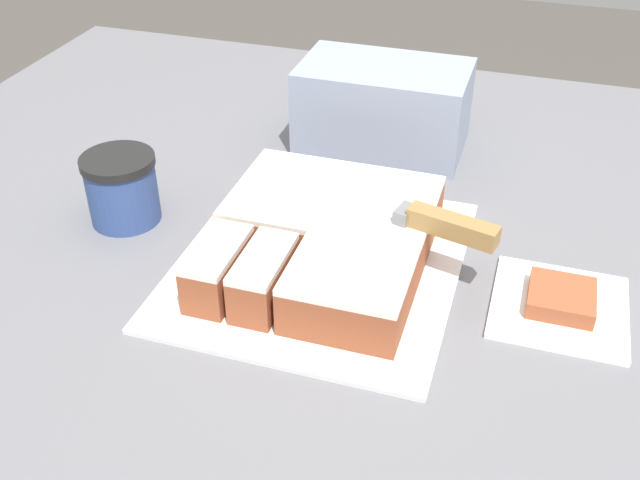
{
  "coord_description": "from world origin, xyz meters",
  "views": [
    {
      "loc": [
        0.18,
        -0.72,
        1.41
      ],
      "look_at": [
        -0.03,
        -0.08,
        0.94
      ],
      "focal_mm": 42.0,
      "sensor_mm": 36.0,
      "label": 1
    }
  ],
  "objects_px": {
    "cake_board": "(320,263)",
    "knife": "(420,218)",
    "coffee_cup": "(122,188)",
    "brownie": "(561,298)",
    "storage_box": "(383,107)",
    "cake": "(323,239)"
  },
  "relations": [
    {
      "from": "coffee_cup",
      "to": "storage_box",
      "type": "height_order",
      "value": "storage_box"
    },
    {
      "from": "knife",
      "to": "coffee_cup",
      "type": "distance_m",
      "value": 0.36
    },
    {
      "from": "knife",
      "to": "coffee_cup",
      "type": "relative_size",
      "value": 3.22
    },
    {
      "from": "cake_board",
      "to": "knife",
      "type": "xyz_separation_m",
      "value": [
        0.11,
        0.02,
        0.07
      ]
    },
    {
      "from": "coffee_cup",
      "to": "storage_box",
      "type": "distance_m",
      "value": 0.38
    },
    {
      "from": "knife",
      "to": "brownie",
      "type": "bearing_deg",
      "value": -172.91
    },
    {
      "from": "cake",
      "to": "storage_box",
      "type": "relative_size",
      "value": 1.14
    },
    {
      "from": "knife",
      "to": "storage_box",
      "type": "bearing_deg",
      "value": -55.06
    },
    {
      "from": "cake",
      "to": "coffee_cup",
      "type": "distance_m",
      "value": 0.26
    },
    {
      "from": "cake",
      "to": "cake_board",
      "type": "bearing_deg",
      "value": -131.5
    },
    {
      "from": "cake",
      "to": "brownie",
      "type": "bearing_deg",
      "value": -0.38
    },
    {
      "from": "cake_board",
      "to": "knife",
      "type": "bearing_deg",
      "value": 10.85
    },
    {
      "from": "brownie",
      "to": "cake",
      "type": "bearing_deg",
      "value": 179.62
    },
    {
      "from": "coffee_cup",
      "to": "storage_box",
      "type": "relative_size",
      "value": 0.38
    },
    {
      "from": "coffee_cup",
      "to": "knife",
      "type": "bearing_deg",
      "value": 0.16
    },
    {
      "from": "coffee_cup",
      "to": "brownie",
      "type": "bearing_deg",
      "value": -1.96
    },
    {
      "from": "cake",
      "to": "knife",
      "type": "distance_m",
      "value": 0.11
    },
    {
      "from": "cake_board",
      "to": "brownie",
      "type": "relative_size",
      "value": 5.06
    },
    {
      "from": "brownie",
      "to": "knife",
      "type": "bearing_deg",
      "value": 173.16
    },
    {
      "from": "cake_board",
      "to": "cake",
      "type": "relative_size",
      "value": 1.3
    },
    {
      "from": "brownie",
      "to": "storage_box",
      "type": "xyz_separation_m",
      "value": [
        -0.26,
        0.3,
        0.04
      ]
    },
    {
      "from": "cake_board",
      "to": "coffee_cup",
      "type": "xyz_separation_m",
      "value": [
        -0.26,
        0.02,
        0.04
      ]
    }
  ]
}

